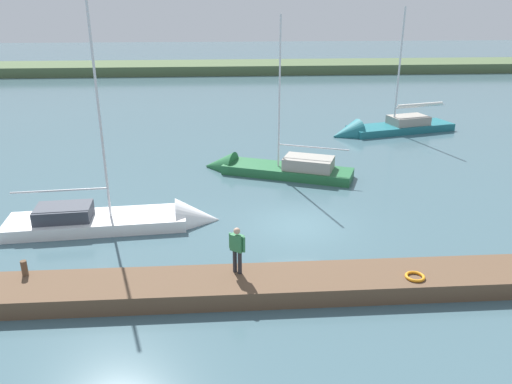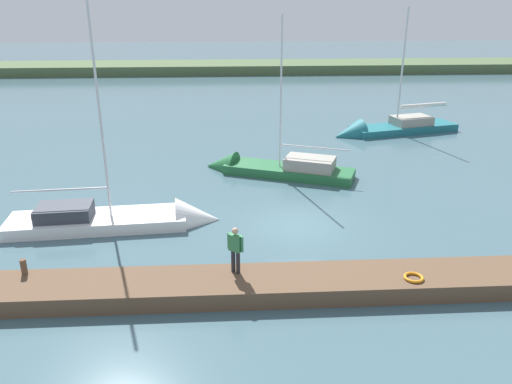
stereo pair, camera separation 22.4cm
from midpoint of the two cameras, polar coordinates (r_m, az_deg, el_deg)
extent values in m
plane|color=#42606B|center=(22.08, 4.94, -3.82)|extent=(200.00, 200.00, 0.00)
cube|color=#4C603D|center=(69.94, -0.87, 13.49)|extent=(180.00, 8.00, 2.40)
cube|color=brown|center=(17.33, 7.45, -10.25)|extent=(25.95, 1.99, 0.62)
cylinder|color=brown|center=(18.64, -24.53, -7.73)|extent=(0.20, 0.20, 0.54)
torus|color=orange|center=(17.65, 17.80, -9.22)|extent=(0.66, 0.66, 0.10)
cube|color=#1E6B75|center=(39.20, 16.51, 6.66)|extent=(8.30, 4.20, 0.89)
cone|color=#1E6B75|center=(36.86, 10.59, 6.29)|extent=(2.53, 2.69, 2.25)
cube|color=gray|center=(39.37, 17.36, 7.75)|extent=(3.14, 2.44, 0.61)
cylinder|color=silver|center=(38.03, 16.43, 13.30)|extent=(0.13, 0.13, 8.27)
cylinder|color=silver|center=(39.70, 18.60, 9.15)|extent=(4.16, 1.18, 0.11)
cylinder|color=silver|center=(39.68, 18.62, 9.32)|extent=(3.78, 1.21, 0.24)
cube|color=white|center=(22.88, -17.16, -3.72)|extent=(7.69, 2.70, 0.96)
cone|color=white|center=(22.54, -6.31, -3.24)|extent=(2.07, 2.26, 2.12)
cube|color=#333842|center=(22.85, -20.65, -2.11)|extent=(2.39, 1.69, 0.56)
cylinder|color=silver|center=(21.20, -17.11, 9.36)|extent=(0.10, 0.10, 9.55)
cylinder|color=silver|center=(22.51, -21.06, 0.24)|extent=(3.90, 0.38, 0.08)
cube|color=#236638|center=(28.20, 3.94, 2.02)|extent=(7.39, 4.47, 0.86)
cone|color=#236638|center=(29.41, -3.77, 2.84)|extent=(2.36, 2.47, 1.95)
cube|color=gray|center=(27.70, 6.36, 3.24)|extent=(3.05, 2.49, 0.66)
cylinder|color=silver|center=(27.20, 3.08, 11.04)|extent=(0.10, 0.10, 8.05)
cylinder|color=silver|center=(27.39, 6.89, 5.04)|extent=(3.62, 1.51, 0.08)
cylinder|color=#28282D|center=(17.08, -2.22, -7.79)|extent=(0.14, 0.14, 0.82)
cylinder|color=#28282D|center=(16.98, -1.66, -7.97)|extent=(0.14, 0.14, 0.82)
cube|color=#337F4C|center=(16.70, -1.97, -5.77)|extent=(0.49, 0.44, 0.58)
sphere|color=tan|center=(16.51, -1.99, -4.43)|extent=(0.22, 0.22, 0.22)
cylinder|color=#337F4C|center=(16.83, -2.74, -5.50)|extent=(0.09, 0.09, 0.55)
cylinder|color=#337F4C|center=(16.55, -1.20, -5.96)|extent=(0.09, 0.09, 0.55)
camera|label=1|loc=(0.11, -89.70, 0.12)|focal=35.27mm
camera|label=2|loc=(0.11, 90.30, -0.12)|focal=35.27mm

